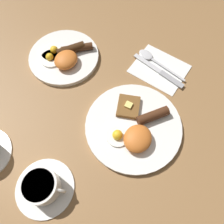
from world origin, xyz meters
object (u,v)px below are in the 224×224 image
(breakfast_plate_near, at_px, (134,127))
(spoon, at_px, (150,57))
(teacup_near, at_px, (43,187))
(breakfast_plate_far, at_px, (64,56))
(knife, at_px, (161,72))

(breakfast_plate_near, height_order, spoon, breakfast_plate_near)
(spoon, bearing_deg, teacup_near, 96.35)
(breakfast_plate_near, height_order, teacup_near, teacup_near)
(breakfast_plate_far, distance_m, teacup_near, 0.42)
(teacup_near, bearing_deg, breakfast_plate_far, 32.49)
(breakfast_plate_far, relative_size, spoon, 1.26)
(breakfast_plate_near, distance_m, teacup_near, 0.29)
(breakfast_plate_near, xyz_separation_m, breakfast_plate_far, (0.09, 0.33, 0.00))
(teacup_near, xyz_separation_m, spoon, (0.52, -0.01, -0.02))
(breakfast_plate_near, distance_m, breakfast_plate_far, 0.34)
(breakfast_plate_near, distance_m, knife, 0.22)
(breakfast_plate_near, bearing_deg, teacup_near, 159.10)
(breakfast_plate_far, height_order, knife, breakfast_plate_far)
(breakfast_plate_far, bearing_deg, knife, -66.52)
(breakfast_plate_near, relative_size, spoon, 1.49)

